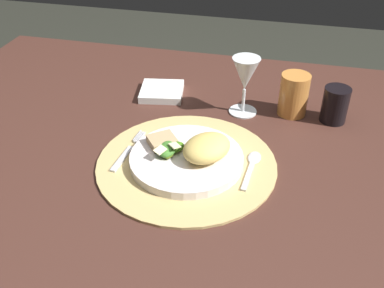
{
  "coord_description": "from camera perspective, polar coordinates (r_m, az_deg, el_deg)",
  "views": [
    {
      "loc": [
        0.23,
        -0.79,
        1.32
      ],
      "look_at": [
        0.04,
        -0.01,
        0.76
      ],
      "focal_mm": 41.52,
      "sensor_mm": 36.0,
      "label": 1
    }
  ],
  "objects": [
    {
      "name": "fork",
      "position": [
        0.98,
        -8.33,
        -1.03
      ],
      "size": [
        0.03,
        0.16,
        0.0
      ],
      "color": "silver",
      "rests_on": "placemat"
    },
    {
      "name": "placemat",
      "position": [
        0.95,
        -0.7,
        -2.53
      ],
      "size": [
        0.38,
        0.38,
        0.01
      ],
      "primitive_type": "cylinder",
      "color": "tan",
      "rests_on": "dining_table"
    },
    {
      "name": "amber_tumbler",
      "position": [
        1.13,
        12.93,
        6.19
      ],
      "size": [
        0.07,
        0.07,
        0.11
      ],
      "primitive_type": "cylinder",
      "color": "#CF833B",
      "rests_on": "dining_table"
    },
    {
      "name": "dark_tumbler",
      "position": [
        1.13,
        17.9,
        4.82
      ],
      "size": [
        0.06,
        0.06,
        0.09
      ],
      "primitive_type": "cylinder",
      "color": "black",
      "rests_on": "dining_table"
    },
    {
      "name": "bread_piece",
      "position": [
        0.96,
        -3.85,
        0.36
      ],
      "size": [
        0.08,
        0.07,
        0.02
      ],
      "primitive_type": "cube",
      "rotation": [
        0.0,
        0.0,
        0.67
      ],
      "color": "tan",
      "rests_on": "dinner_plate"
    },
    {
      "name": "dinner_plate",
      "position": [
        0.94,
        -0.71,
        -1.94
      ],
      "size": [
        0.24,
        0.24,
        0.02
      ],
      "primitive_type": "cylinder",
      "color": "silver",
      "rests_on": "placemat"
    },
    {
      "name": "salad_greens",
      "position": [
        0.94,
        -2.92,
        -0.69
      ],
      "size": [
        0.07,
        0.07,
        0.03
      ],
      "color": "#407B2C",
      "rests_on": "dinner_plate"
    },
    {
      "name": "napkin",
      "position": [
        1.21,
        -3.89,
        6.75
      ],
      "size": [
        0.13,
        0.13,
        0.02
      ],
      "primitive_type": "cube",
      "rotation": [
        0.0,
        0.0,
        0.17
      ],
      "color": "white",
      "rests_on": "dining_table"
    },
    {
      "name": "spoon",
      "position": [
        0.95,
        7.78,
        -2.45
      ],
      "size": [
        0.03,
        0.14,
        0.01
      ],
      "color": "silver",
      "rests_on": "placemat"
    },
    {
      "name": "dining_table",
      "position": [
        1.11,
        -1.97,
        -7.06
      ],
      "size": [
        1.42,
        1.04,
        0.74
      ],
      "color": "#45261F",
      "rests_on": "ground"
    },
    {
      "name": "pasta_serving",
      "position": [
        0.92,
        1.9,
        -0.5
      ],
      "size": [
        0.13,
        0.14,
        0.05
      ],
      "primitive_type": "ellipsoid",
      "rotation": [
        0.0,
        0.0,
        1.04
      ],
      "color": "#EAC968",
      "rests_on": "dinner_plate"
    },
    {
      "name": "wine_glass",
      "position": [
        1.09,
        6.86,
        8.64
      ],
      "size": [
        0.07,
        0.07,
        0.15
      ],
      "color": "silver",
      "rests_on": "dining_table"
    }
  ]
}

